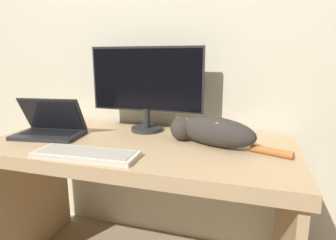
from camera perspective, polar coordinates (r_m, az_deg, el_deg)
The scene contains 7 objects.
wall_back at distance 1.71m, azimuth -0.86°, elevation 18.03°, with size 6.40×0.06×2.60m.
desk at distance 1.43m, azimuth -5.80°, elevation -10.42°, with size 1.47×0.69×0.73m.
monitor at distance 1.54m, azimuth -4.47°, elevation 7.17°, with size 0.64×0.17×0.46m.
laptop at distance 1.59m, azimuth -22.83°, elevation -1.55°, with size 0.36×0.25×0.20m.
external_keyboard at distance 1.22m, azimuth -16.38°, elevation -6.68°, with size 0.44×0.16×0.02m.
cat at distance 1.32m, azimuth 8.61°, elevation -2.14°, with size 0.56×0.26×0.14m.
small_toy at distance 1.47m, azimuth 10.46°, elevation -2.55°, with size 0.05×0.05×0.05m.
Camera 1 is at (0.51, -0.86, 1.13)m, focal length 30.00 mm.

